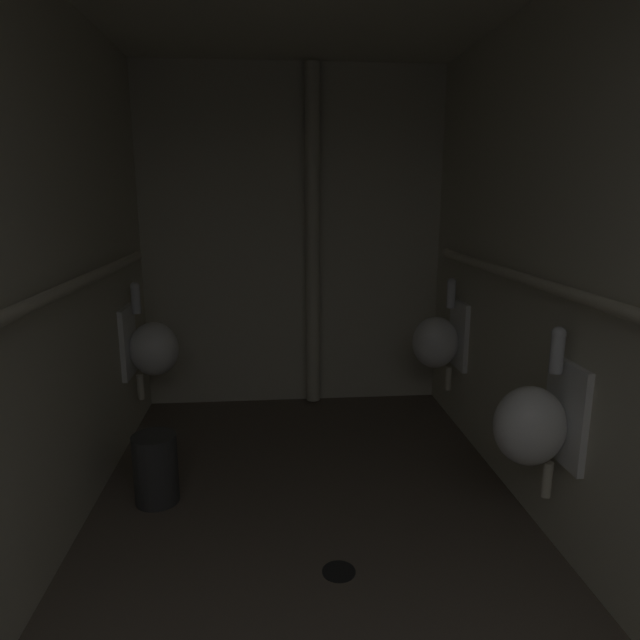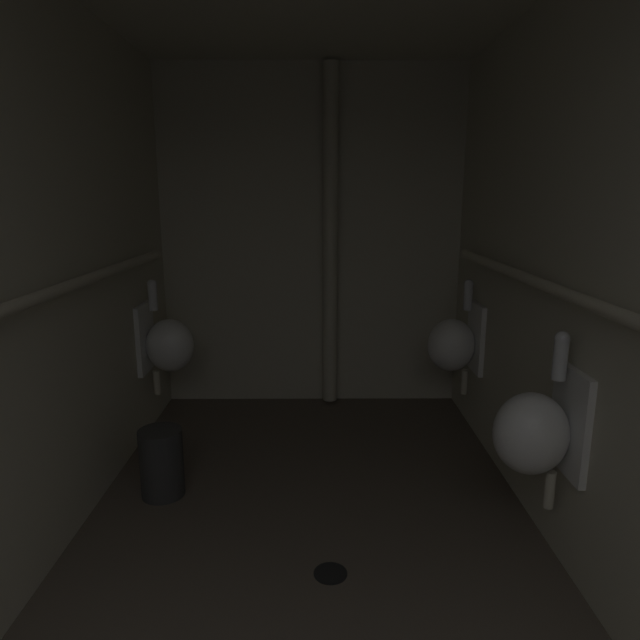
# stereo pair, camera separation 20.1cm
# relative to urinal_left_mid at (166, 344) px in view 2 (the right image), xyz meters

# --- Properties ---
(floor) EXTENTS (2.26, 3.98, 0.08)m
(floor) POSITION_rel_urinal_left_mid_xyz_m (0.92, -1.36, -0.63)
(floor) COLOR brown
(floor) RESTS_ON ground
(wall_left) EXTENTS (0.06, 3.98, 2.40)m
(wall_left) POSITION_rel_urinal_left_mid_xyz_m (-0.18, -1.36, 0.61)
(wall_left) COLOR beige
(wall_left) RESTS_ON ground
(wall_right) EXTENTS (0.06, 3.98, 2.40)m
(wall_right) POSITION_rel_urinal_left_mid_xyz_m (2.03, -1.36, 0.61)
(wall_right) COLOR beige
(wall_right) RESTS_ON ground
(wall_back) EXTENTS (2.26, 0.06, 2.40)m
(wall_back) POSITION_rel_urinal_left_mid_xyz_m (0.92, 0.60, 0.61)
(wall_back) COLOR beige
(wall_back) RESTS_ON ground
(urinal_left_mid) EXTENTS (0.32, 0.30, 0.76)m
(urinal_left_mid) POSITION_rel_urinal_left_mid_xyz_m (0.00, 0.00, 0.00)
(urinal_left_mid) COLOR white
(urinal_right_mid) EXTENTS (0.32, 0.30, 0.76)m
(urinal_right_mid) POSITION_rel_urinal_left_mid_xyz_m (1.85, -1.36, 0.00)
(urinal_right_mid) COLOR white
(urinal_right_far) EXTENTS (0.32, 0.30, 0.76)m
(urinal_right_far) POSITION_rel_urinal_left_mid_xyz_m (1.85, -0.00, 0.00)
(urinal_right_far) COLOR white
(supply_pipe_left) EXTENTS (0.06, 3.22, 0.06)m
(supply_pipe_left) POSITION_rel_urinal_left_mid_xyz_m (-0.09, -1.38, 0.55)
(supply_pipe_left) COLOR beige
(supply_pipe_right) EXTENTS (0.06, 3.15, 0.06)m
(supply_pipe_right) POSITION_rel_urinal_left_mid_xyz_m (1.94, -1.35, 0.55)
(supply_pipe_right) COLOR beige
(standpipe_back_wall) EXTENTS (0.10, 0.10, 2.35)m
(standpipe_back_wall) POSITION_rel_urinal_left_mid_xyz_m (1.06, 0.49, 0.61)
(standpipe_back_wall) COLOR beige
(standpipe_back_wall) RESTS_ON ground
(floor_drain) EXTENTS (0.14, 0.14, 0.01)m
(floor_drain) POSITION_rel_urinal_left_mid_xyz_m (1.02, -1.44, -0.59)
(floor_drain) COLOR black
(floor_drain) RESTS_ON ground
(waste_bin) EXTENTS (0.22, 0.22, 0.36)m
(waste_bin) POSITION_rel_urinal_left_mid_xyz_m (0.16, -0.81, -0.41)
(waste_bin) COLOR #2D2D2D
(waste_bin) RESTS_ON ground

